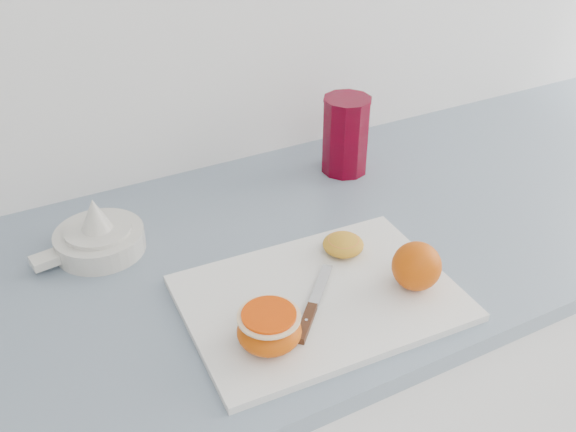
{
  "coord_description": "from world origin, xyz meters",
  "views": [
    {
      "loc": [
        -0.44,
        0.95,
        1.49
      ],
      "look_at": [
        -0.06,
        1.67,
        0.96
      ],
      "focal_mm": 40.0,
      "sensor_mm": 36.0,
      "label": 1
    }
  ],
  "objects_px": {
    "citrus_juicer": "(98,237)",
    "red_tumbler": "(346,138)",
    "cutting_board": "(320,298)",
    "half_orange": "(269,329)",
    "counter": "(273,429)"
  },
  "relations": [
    {
      "from": "citrus_juicer",
      "to": "red_tumbler",
      "type": "xyz_separation_m",
      "value": [
        0.48,
        0.04,
        0.04
      ]
    },
    {
      "from": "cutting_board",
      "to": "red_tumbler",
      "type": "bearing_deg",
      "value": 52.98
    },
    {
      "from": "counter",
      "to": "cutting_board",
      "type": "xyz_separation_m",
      "value": [
        0.01,
        -0.15,
        0.45
      ]
    },
    {
      "from": "citrus_juicer",
      "to": "red_tumbler",
      "type": "distance_m",
      "value": 0.49
    },
    {
      "from": "cutting_board",
      "to": "half_orange",
      "type": "height_order",
      "value": "half_orange"
    },
    {
      "from": "half_orange",
      "to": "red_tumbler",
      "type": "height_order",
      "value": "red_tumbler"
    },
    {
      "from": "citrus_juicer",
      "to": "half_orange",
      "type": "bearing_deg",
      "value": -66.73
    },
    {
      "from": "counter",
      "to": "red_tumbler",
      "type": "distance_m",
      "value": 0.59
    },
    {
      "from": "counter",
      "to": "cutting_board",
      "type": "relative_size",
      "value": 6.39
    },
    {
      "from": "cutting_board",
      "to": "red_tumbler",
      "type": "height_order",
      "value": "red_tumbler"
    },
    {
      "from": "half_orange",
      "to": "red_tumbler",
      "type": "bearing_deg",
      "value": 46.89
    },
    {
      "from": "counter",
      "to": "citrus_juicer",
      "type": "relative_size",
      "value": 13.63
    },
    {
      "from": "cutting_board",
      "to": "half_orange",
      "type": "relative_size",
      "value": 4.56
    },
    {
      "from": "counter",
      "to": "half_orange",
      "type": "distance_m",
      "value": 0.53
    },
    {
      "from": "citrus_juicer",
      "to": "red_tumbler",
      "type": "height_order",
      "value": "red_tumbler"
    }
  ]
}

